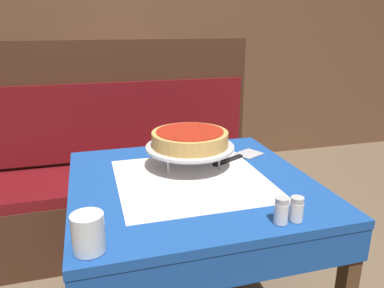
{
  "coord_description": "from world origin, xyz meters",
  "views": [
    {
      "loc": [
        -0.35,
        -1.23,
        1.28
      ],
      "look_at": [
        0.03,
        0.09,
        0.83
      ],
      "focal_mm": 35.0,
      "sensor_mm": 36.0,
      "label": 1
    }
  ],
  "objects_px": {
    "pizza_server": "(238,157)",
    "condiment_caddy": "(121,93)",
    "dining_table_front": "(192,201)",
    "pepper_shaker": "(297,209)",
    "booth_bench": "(124,187)",
    "pizza_pan_stand": "(190,148)",
    "deep_dish_pizza": "(190,138)",
    "salt_shaker": "(281,211)",
    "dining_table_rear": "(123,114)",
    "water_glass_near": "(88,233)"
  },
  "relations": [
    {
      "from": "dining_table_front",
      "to": "salt_shaker",
      "type": "height_order",
      "value": "salt_shaker"
    },
    {
      "from": "pizza_server",
      "to": "pepper_shaker",
      "type": "height_order",
      "value": "pepper_shaker"
    },
    {
      "from": "booth_bench",
      "to": "pepper_shaker",
      "type": "xyz_separation_m",
      "value": [
        0.39,
        -1.25,
        0.43
      ]
    },
    {
      "from": "salt_shaker",
      "to": "pizza_server",
      "type": "bearing_deg",
      "value": 79.99
    },
    {
      "from": "dining_table_rear",
      "to": "pizza_pan_stand",
      "type": "height_order",
      "value": "pizza_pan_stand"
    },
    {
      "from": "deep_dish_pizza",
      "to": "pizza_server",
      "type": "xyz_separation_m",
      "value": [
        0.23,
        0.05,
        -0.12
      ]
    },
    {
      "from": "dining_table_front",
      "to": "salt_shaker",
      "type": "xyz_separation_m",
      "value": [
        0.16,
        -0.38,
        0.13
      ]
    },
    {
      "from": "deep_dish_pizza",
      "to": "salt_shaker",
      "type": "xyz_separation_m",
      "value": [
        0.13,
        -0.5,
        -0.08
      ]
    },
    {
      "from": "pizza_server",
      "to": "salt_shaker",
      "type": "xyz_separation_m",
      "value": [
        -0.1,
        -0.55,
        0.04
      ]
    },
    {
      "from": "dining_table_rear",
      "to": "pizza_server",
      "type": "bearing_deg",
      "value": -76.4
    },
    {
      "from": "booth_bench",
      "to": "condiment_caddy",
      "type": "relative_size",
      "value": 9.43
    },
    {
      "from": "booth_bench",
      "to": "salt_shaker",
      "type": "bearing_deg",
      "value": -74.76
    },
    {
      "from": "salt_shaker",
      "to": "dining_table_front",
      "type": "bearing_deg",
      "value": 113.13
    },
    {
      "from": "dining_table_rear",
      "to": "salt_shaker",
      "type": "relative_size",
      "value": 9.22
    },
    {
      "from": "dining_table_front",
      "to": "dining_table_rear",
      "type": "height_order",
      "value": "dining_table_front"
    },
    {
      "from": "pizza_pan_stand",
      "to": "pepper_shaker",
      "type": "distance_m",
      "value": 0.53
    },
    {
      "from": "dining_table_rear",
      "to": "pizza_pan_stand",
      "type": "xyz_separation_m",
      "value": [
        0.12,
        -1.5,
        0.19
      ]
    },
    {
      "from": "water_glass_near",
      "to": "salt_shaker",
      "type": "xyz_separation_m",
      "value": [
        0.54,
        -0.01,
        -0.01
      ]
    },
    {
      "from": "pizza_server",
      "to": "condiment_caddy",
      "type": "xyz_separation_m",
      "value": [
        -0.36,
        1.49,
        0.04
      ]
    },
    {
      "from": "salt_shaker",
      "to": "water_glass_near",
      "type": "bearing_deg",
      "value": 179.18
    },
    {
      "from": "water_glass_near",
      "to": "pepper_shaker",
      "type": "xyz_separation_m",
      "value": [
        0.59,
        -0.01,
        -0.01
      ]
    },
    {
      "from": "dining_table_front",
      "to": "condiment_caddy",
      "type": "distance_m",
      "value": 1.67
    },
    {
      "from": "deep_dish_pizza",
      "to": "salt_shaker",
      "type": "height_order",
      "value": "deep_dish_pizza"
    },
    {
      "from": "dining_table_rear",
      "to": "condiment_caddy",
      "type": "height_order",
      "value": "condiment_caddy"
    },
    {
      "from": "dining_table_rear",
      "to": "water_glass_near",
      "type": "xyz_separation_m",
      "value": [
        -0.28,
        -1.99,
        0.16
      ]
    },
    {
      "from": "pizza_pan_stand",
      "to": "deep_dish_pizza",
      "type": "distance_m",
      "value": 0.04
    },
    {
      "from": "booth_bench",
      "to": "pepper_shaker",
      "type": "bearing_deg",
      "value": -72.65
    },
    {
      "from": "pizza_pan_stand",
      "to": "water_glass_near",
      "type": "bearing_deg",
      "value": -129.28
    },
    {
      "from": "booth_bench",
      "to": "pizza_pan_stand",
      "type": "relative_size",
      "value": 4.73
    },
    {
      "from": "dining_table_rear",
      "to": "water_glass_near",
      "type": "height_order",
      "value": "water_glass_near"
    },
    {
      "from": "salt_shaker",
      "to": "pepper_shaker",
      "type": "bearing_deg",
      "value": 0.0
    },
    {
      "from": "dining_table_front",
      "to": "deep_dish_pizza",
      "type": "relative_size",
      "value": 2.91
    },
    {
      "from": "pizza_pan_stand",
      "to": "deep_dish_pizza",
      "type": "relative_size",
      "value": 1.17
    },
    {
      "from": "dining_table_rear",
      "to": "pepper_shaker",
      "type": "relative_size",
      "value": 9.87
    },
    {
      "from": "booth_bench",
      "to": "pepper_shaker",
      "type": "height_order",
      "value": "booth_bench"
    },
    {
      "from": "dining_table_front",
      "to": "pizza_server",
      "type": "height_order",
      "value": "pizza_server"
    },
    {
      "from": "pizza_pan_stand",
      "to": "dining_table_front",
      "type": "bearing_deg",
      "value": -102.71
    },
    {
      "from": "dining_table_rear",
      "to": "booth_bench",
      "type": "relative_size",
      "value": 0.44
    },
    {
      "from": "booth_bench",
      "to": "water_glass_near",
      "type": "xyz_separation_m",
      "value": [
        -0.2,
        -1.24,
        0.45
      ]
    },
    {
      "from": "dining_table_front",
      "to": "dining_table_rear",
      "type": "distance_m",
      "value": 1.62
    },
    {
      "from": "pizza_server",
      "to": "water_glass_near",
      "type": "relative_size",
      "value": 2.64
    },
    {
      "from": "dining_table_front",
      "to": "dining_table_rear",
      "type": "bearing_deg",
      "value": 93.31
    },
    {
      "from": "water_glass_near",
      "to": "pepper_shaker",
      "type": "relative_size",
      "value": 1.37
    },
    {
      "from": "dining_table_front",
      "to": "water_glass_near",
      "type": "relative_size",
      "value": 8.63
    },
    {
      "from": "dining_table_rear",
      "to": "deep_dish_pizza",
      "type": "distance_m",
      "value": 1.52
    },
    {
      "from": "salt_shaker",
      "to": "pepper_shaker",
      "type": "height_order",
      "value": "salt_shaker"
    },
    {
      "from": "pizza_pan_stand",
      "to": "deep_dish_pizza",
      "type": "xyz_separation_m",
      "value": [
        -0.0,
        0.0,
        0.04
      ]
    },
    {
      "from": "dining_table_rear",
      "to": "salt_shaker",
      "type": "xyz_separation_m",
      "value": [
        0.25,
        -2.0,
        0.15
      ]
    },
    {
      "from": "dining_table_front",
      "to": "pepper_shaker",
      "type": "height_order",
      "value": "pepper_shaker"
    },
    {
      "from": "dining_table_rear",
      "to": "pizza_server",
      "type": "xyz_separation_m",
      "value": [
        0.35,
        -1.45,
        0.11
      ]
    }
  ]
}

